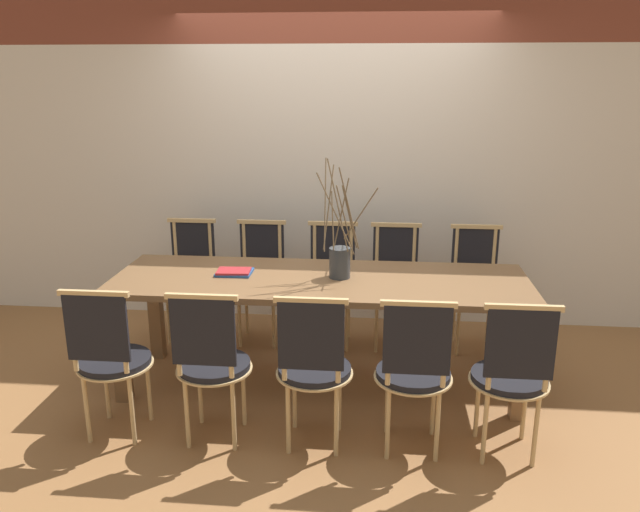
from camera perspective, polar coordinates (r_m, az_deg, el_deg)
ground_plane at (r=4.36m, az=0.00°, el=-11.63°), size 16.00×16.00×0.00m
wall_rear at (r=5.14m, az=1.35°, el=11.35°), size 12.00×0.06×3.20m
dining_table at (r=4.09m, az=0.00°, el=-3.32°), size 2.71×0.86×0.77m
chair_near_leftend at (r=3.76m, az=-18.62°, el=-8.61°), size 0.43×0.43×0.94m
chair_near_left at (r=3.58m, az=-9.91°, el=-9.32°), size 0.43×0.43×0.94m
chair_near_center at (r=3.48m, az=-0.59°, el=-9.84°), size 0.43×0.43×0.94m
chair_near_right at (r=3.47m, az=8.59°, el=-10.11°), size 0.43×0.43×0.94m
chair_near_rightend at (r=3.54m, az=17.13°, el=-10.13°), size 0.43×0.43×0.94m
chair_far_leftend at (r=5.04m, az=-11.80°, el=-1.74°), size 0.43×0.43×0.94m
chair_far_left at (r=4.91m, az=-5.52°, el=-1.96°), size 0.43×0.43×0.94m
chair_far_center at (r=4.84m, az=1.05°, el=-2.16°), size 0.43×0.43×0.94m
chair_far_right at (r=4.83m, az=6.86°, el=-2.32°), size 0.43×0.43×0.94m
chair_far_rightend at (r=4.88m, az=14.01°, el=-2.48°), size 0.43×0.43×0.94m
vase_centerpiece at (r=4.04m, az=1.82°, el=-0.26°), size 0.38×0.39×0.78m
book_stack at (r=4.18m, az=-7.86°, el=-1.44°), size 0.23×0.20×0.03m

